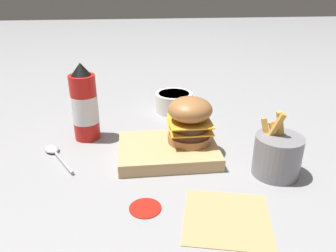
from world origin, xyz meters
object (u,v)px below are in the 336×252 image
(burger, at_px, (190,120))
(serving_board, at_px, (168,150))
(side_bowl, at_px, (174,102))
(fries_basket, at_px, (277,155))
(ketchup_bottle, at_px, (85,106))
(spoon, at_px, (54,152))

(burger, bearing_deg, serving_board, 15.24)
(side_bowl, bearing_deg, fries_basket, 113.50)
(ketchup_bottle, bearing_deg, burger, 156.93)
(serving_board, height_order, spoon, serving_board)
(fries_basket, bearing_deg, spoon, -16.01)
(burger, relative_size, spoon, 0.74)
(side_bowl, distance_m, spoon, 0.42)
(burger, height_order, ketchup_bottle, ketchup_bottle)
(ketchup_bottle, bearing_deg, spoon, 49.41)
(burger, bearing_deg, fries_basket, 145.32)
(ketchup_bottle, distance_m, side_bowl, 0.31)
(burger, relative_size, ketchup_bottle, 0.54)
(ketchup_bottle, bearing_deg, fries_basket, 151.98)
(fries_basket, xyz_separation_m, spoon, (0.50, -0.14, -0.04))
(burger, distance_m, spoon, 0.34)
(spoon, bearing_deg, burger, -123.75)
(side_bowl, bearing_deg, ketchup_bottle, 33.53)
(spoon, bearing_deg, serving_board, -127.60)
(ketchup_bottle, xyz_separation_m, side_bowl, (-0.26, -0.17, -0.06))
(ketchup_bottle, bearing_deg, side_bowl, -146.47)
(burger, distance_m, fries_basket, 0.21)
(ketchup_bottle, xyz_separation_m, spoon, (0.07, 0.08, -0.09))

